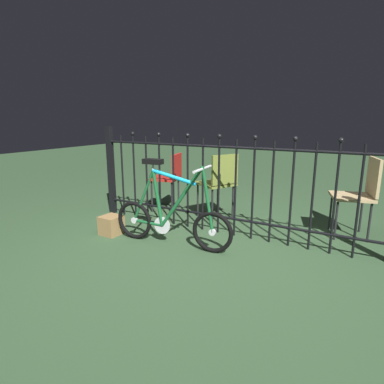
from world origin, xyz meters
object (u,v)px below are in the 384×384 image
object	(u,v)px
chair_tan	(361,190)
chair_olive	(219,180)
bicycle	(171,217)
display_crate	(111,225)
chair_red	(170,175)

from	to	relation	value
chair_tan	chair_olive	distance (m)	1.57
bicycle	chair_tan	bearing A→B (deg)	36.40
display_crate	chair_red	bearing A→B (deg)	87.30
chair_olive	chair_red	bearing A→B (deg)	177.84
display_crate	bicycle	bearing A→B (deg)	4.85
chair_olive	display_crate	xyz separation A→B (m)	(-0.81, -1.08, -0.41)
bicycle	chair_red	world-z (taller)	bicycle
chair_tan	chair_olive	size ratio (longest dim) A/B	1.04
chair_tan	chair_olive	bearing A→B (deg)	-173.59
chair_tan	display_crate	size ratio (longest dim) A/B	4.06
chair_red	display_crate	xyz separation A→B (m)	(-0.05, -1.11, -0.39)
chair_red	display_crate	distance (m)	1.18
chair_tan	chair_olive	xyz separation A→B (m)	(-1.56, -0.18, -0.01)
chair_olive	display_crate	size ratio (longest dim) A/B	3.93
bicycle	chair_red	bearing A→B (deg)	123.60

